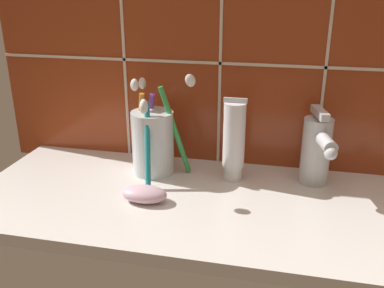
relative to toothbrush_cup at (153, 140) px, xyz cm
name	(u,v)px	position (x,y,z in cm)	size (l,w,h in cm)	color
sink_counter	(191,203)	(8.69, -8.05, -6.98)	(70.92, 31.52, 2.00)	silver
tile_wall_backsplash	(212,24)	(8.70, 7.96, 19.12)	(80.92, 1.72, 54.19)	#933819
toothbrush_cup	(153,140)	(0.00, 0.00, 0.00)	(12.42, 15.07, 18.02)	silver
toothpaste_tube	(234,140)	(14.17, 0.00, 1.19)	(3.87, 3.69, 14.46)	white
sink_faucet	(317,149)	(27.77, 1.40, 0.25)	(5.06, 10.79, 12.85)	silver
soap_bar	(144,194)	(1.83, -10.83, -4.74)	(7.25, 4.28, 2.47)	#DBB2C6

